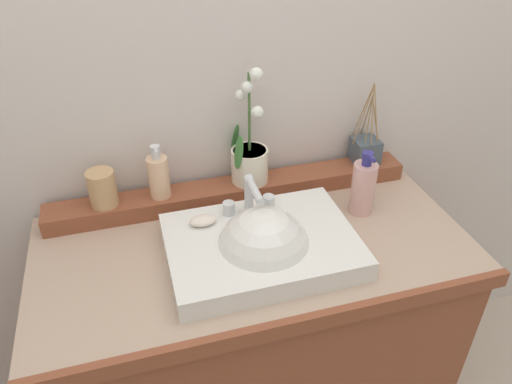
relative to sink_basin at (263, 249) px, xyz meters
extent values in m
cube|color=silver|center=(-0.01, 0.45, 0.46)|extent=(2.92, 0.20, 2.69)
cube|color=brown|center=(-0.01, 0.06, -0.47)|extent=(1.11, 0.53, 0.82)
cube|color=tan|center=(-0.01, 0.06, -0.04)|extent=(1.14, 0.56, 0.04)
cube|color=brown|center=(-0.01, -0.22, -0.04)|extent=(1.14, 0.02, 0.04)
cube|color=brown|center=(-0.01, 0.28, 0.00)|extent=(1.07, 0.10, 0.05)
cube|color=white|center=(0.00, 0.01, 0.00)|extent=(0.47, 0.34, 0.06)
sphere|color=white|center=(0.00, -0.01, 0.00)|extent=(0.24, 0.24, 0.24)
cylinder|color=silver|center=(0.00, 0.13, 0.08)|extent=(0.02, 0.02, 0.10)
cylinder|color=silver|center=(0.00, 0.07, 0.13)|extent=(0.02, 0.11, 0.02)
sphere|color=silver|center=(0.00, 0.13, 0.13)|extent=(0.03, 0.03, 0.03)
cylinder|color=silver|center=(-0.06, 0.13, 0.05)|extent=(0.03, 0.03, 0.04)
cylinder|color=silver|center=(0.06, 0.13, 0.05)|extent=(0.03, 0.03, 0.04)
ellipsoid|color=silver|center=(-0.13, 0.10, 0.04)|extent=(0.07, 0.04, 0.02)
cylinder|color=silver|center=(0.05, 0.28, 0.08)|extent=(0.11, 0.11, 0.10)
cylinder|color=tan|center=(0.05, 0.28, 0.12)|extent=(0.10, 0.10, 0.01)
cylinder|color=#476B38|center=(0.05, 0.28, 0.24)|extent=(0.01, 0.01, 0.23)
ellipsoid|color=#387033|center=(0.01, 0.25, 0.14)|extent=(0.04, 0.04, 0.10)
ellipsoid|color=#387033|center=(0.01, 0.33, 0.14)|extent=(0.04, 0.04, 0.11)
sphere|color=white|center=(0.06, 0.26, 0.25)|extent=(0.03, 0.03, 0.03)
sphere|color=white|center=(0.03, 0.31, 0.29)|extent=(0.03, 0.03, 0.03)
sphere|color=white|center=(0.04, 0.27, 0.32)|extent=(0.03, 0.03, 0.03)
sphere|color=white|center=(0.06, 0.27, 0.36)|extent=(0.04, 0.04, 0.04)
cylinder|color=beige|center=(-0.22, 0.28, 0.09)|extent=(0.06, 0.06, 0.12)
cylinder|color=silver|center=(-0.22, 0.28, 0.15)|extent=(0.02, 0.02, 0.02)
cylinder|color=silver|center=(-0.22, 0.28, 0.17)|extent=(0.03, 0.03, 0.02)
cylinder|color=silver|center=(-0.22, 0.26, 0.18)|extent=(0.01, 0.03, 0.01)
cylinder|color=tan|center=(-0.37, 0.28, 0.08)|extent=(0.07, 0.07, 0.10)
cube|color=#424F5B|center=(0.42, 0.29, 0.06)|extent=(0.08, 0.08, 0.07)
cylinder|color=#9E7A4C|center=(0.44, 0.29, 0.16)|extent=(0.04, 0.01, 0.15)
cylinder|color=#9E7A4C|center=(0.44, 0.31, 0.18)|extent=(0.04, 0.03, 0.17)
cylinder|color=#9E7A4C|center=(0.43, 0.32, 0.17)|extent=(0.01, 0.06, 0.16)
cylinder|color=#9E7A4C|center=(0.41, 0.31, 0.19)|extent=(0.03, 0.05, 0.19)
cylinder|color=#9E7A4C|center=(0.40, 0.29, 0.18)|extent=(0.05, 0.01, 0.18)
cylinder|color=#9E7A4C|center=(0.42, 0.28, 0.17)|extent=(0.02, 0.02, 0.15)
cylinder|color=#9E7A4C|center=(0.42, 0.28, 0.18)|extent=(0.00, 0.04, 0.17)
cylinder|color=#9E7A4C|center=(0.43, 0.28, 0.19)|extent=(0.03, 0.03, 0.19)
cylinder|color=#D7A29C|center=(0.33, 0.11, 0.05)|extent=(0.07, 0.07, 0.15)
cylinder|color=navy|center=(0.33, 0.11, 0.14)|extent=(0.03, 0.03, 0.02)
cylinder|color=navy|center=(0.33, 0.11, 0.16)|extent=(0.03, 0.03, 0.02)
cylinder|color=navy|center=(0.33, 0.10, 0.16)|extent=(0.01, 0.04, 0.01)
camera|label=1|loc=(-0.28, -0.89, 0.80)|focal=34.22mm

